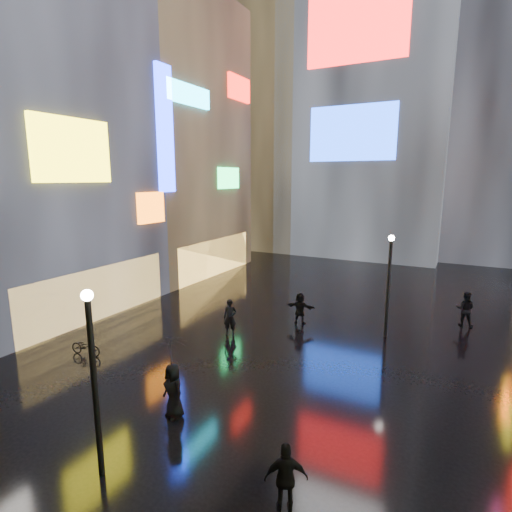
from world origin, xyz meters
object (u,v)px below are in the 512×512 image
Objects in this scene: lamp_far at (389,280)px; pedestrian_3 at (286,478)px; bicycle at (86,346)px; lamp_near at (94,374)px.

pedestrian_3 is (-0.18, -12.28, -2.05)m from lamp_far.
pedestrian_3 is 1.14× the size of bicycle.
pedestrian_3 is (4.89, 1.21, -2.05)m from lamp_near.
lamp_near is at bearing -14.10° from pedestrian_3.
lamp_far is 12.45m from pedestrian_3.
lamp_far is 3.33× the size of bicycle.
lamp_near and lamp_far have the same top height.
pedestrian_3 is 12.10m from bicycle.
lamp_near is at bearing -134.73° from bicycle.
pedestrian_3 reaches higher than bicycle.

